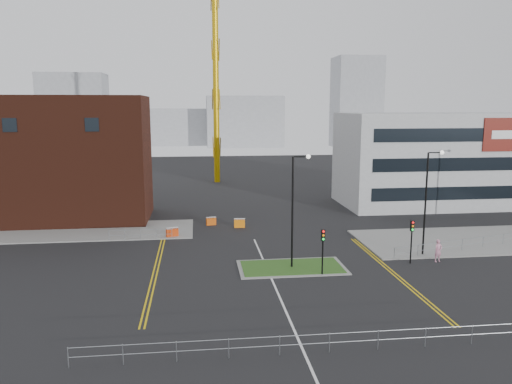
# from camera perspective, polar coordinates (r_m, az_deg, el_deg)

# --- Properties ---
(ground) EXTENTS (200.00, 200.00, 0.00)m
(ground) POSITION_cam_1_polar(r_m,az_deg,el_deg) (33.06, 3.29, -13.15)
(ground) COLOR black
(ground) RESTS_ON ground
(pavement_left) EXTENTS (28.00, 8.00, 0.12)m
(pavement_left) POSITION_cam_1_polar(r_m,az_deg,el_deg) (55.46, -21.90, -4.29)
(pavement_left) COLOR slate
(pavement_left) RESTS_ON ground
(pavement_right) EXTENTS (24.00, 10.00, 0.12)m
(pavement_right) POSITION_cam_1_polar(r_m,az_deg,el_deg) (53.38, 24.47, -5.00)
(pavement_right) COLOR slate
(pavement_right) RESTS_ON ground
(island_kerb) EXTENTS (8.60, 4.60, 0.08)m
(island_kerb) POSITION_cam_1_polar(r_m,az_deg,el_deg) (40.76, 4.10, -8.59)
(island_kerb) COLOR slate
(island_kerb) RESTS_ON ground
(grass_island) EXTENTS (8.00, 4.00, 0.12)m
(grass_island) POSITION_cam_1_polar(r_m,az_deg,el_deg) (40.75, 4.10, -8.57)
(grass_island) COLOR #244C19
(grass_island) RESTS_ON ground
(brick_building) EXTENTS (24.20, 10.07, 14.24)m
(brick_building) POSITION_cam_1_polar(r_m,az_deg,el_deg) (60.85, -23.57, 3.29)
(brick_building) COLOR #411B10
(brick_building) RESTS_ON ground
(office_block) EXTENTS (25.00, 12.20, 12.00)m
(office_block) POSITION_cam_1_polar(r_m,az_deg,el_deg) (69.80, 20.04, 3.56)
(office_block) COLOR #A0A2A4
(office_block) RESTS_ON ground
(tower_crane) EXTENTS (52.98, 3.87, 38.84)m
(tower_crane) POSITION_cam_1_polar(r_m,az_deg,el_deg) (86.26, -0.67, 19.07)
(tower_crane) COLOR #C5960B
(tower_crane) RESTS_ON ground
(streetlamp_island) EXTENTS (1.46, 0.36, 9.18)m
(streetlamp_island) POSITION_cam_1_polar(r_m,az_deg,el_deg) (39.44, 4.51, -1.15)
(streetlamp_island) COLOR black
(streetlamp_island) RESTS_ON ground
(streetlamp_right_near) EXTENTS (1.46, 0.36, 9.18)m
(streetlamp_right_near) POSITION_cam_1_polar(r_m,az_deg,el_deg) (45.16, 19.10, -0.27)
(streetlamp_right_near) COLOR black
(streetlamp_right_near) RESTS_ON ground
(traffic_light_island) EXTENTS (0.28, 0.33, 3.65)m
(traffic_light_island) POSITION_cam_1_polar(r_m,az_deg,el_deg) (38.56, 7.65, -5.80)
(traffic_light_island) COLOR black
(traffic_light_island) RESTS_ON ground
(traffic_light_right) EXTENTS (0.28, 0.33, 3.65)m
(traffic_light_right) POSITION_cam_1_polar(r_m,az_deg,el_deg) (43.01, 17.39, -4.53)
(traffic_light_right) COLOR black
(traffic_light_right) RESTS_ON ground
(railing_front) EXTENTS (24.05, 0.05, 1.10)m
(railing_front) POSITION_cam_1_polar(r_m,az_deg,el_deg) (27.39, 5.60, -16.47)
(railing_front) COLOR gray
(railing_front) RESTS_ON ground
(railing_left) EXTENTS (6.05, 0.05, 1.10)m
(railing_left) POSITION_cam_1_polar(r_m,az_deg,el_deg) (49.78, -13.06, -4.57)
(railing_left) COLOR gray
(railing_left) RESTS_ON ground
(railing_right) EXTENTS (19.05, 5.05, 1.10)m
(railing_right) POSITION_cam_1_polar(r_m,az_deg,el_deg) (50.38, 24.53, -5.00)
(railing_right) COLOR gray
(railing_right) RESTS_ON ground
(centre_line) EXTENTS (0.15, 30.00, 0.01)m
(centre_line) POSITION_cam_1_polar(r_m,az_deg,el_deg) (34.88, 2.70, -11.88)
(centre_line) COLOR silver
(centre_line) RESTS_ON ground
(yellow_left_a) EXTENTS (0.12, 24.00, 0.01)m
(yellow_left_a) POSITION_cam_1_polar(r_m,az_deg,el_deg) (42.13, -11.45, -8.20)
(yellow_left_a) COLOR gold
(yellow_left_a) RESTS_ON ground
(yellow_left_b) EXTENTS (0.12, 24.00, 0.01)m
(yellow_left_b) POSITION_cam_1_polar(r_m,az_deg,el_deg) (42.10, -11.04, -8.20)
(yellow_left_b) COLOR gold
(yellow_left_b) RESTS_ON ground
(yellow_right_a) EXTENTS (0.12, 20.00, 0.01)m
(yellow_right_a) POSITION_cam_1_polar(r_m,az_deg,el_deg) (41.01, 15.12, -8.85)
(yellow_right_a) COLOR gold
(yellow_right_a) RESTS_ON ground
(yellow_right_b) EXTENTS (0.12, 20.00, 0.01)m
(yellow_right_b) POSITION_cam_1_polar(r_m,az_deg,el_deg) (41.12, 15.51, -8.82)
(yellow_right_b) COLOR gold
(yellow_right_b) RESTS_ON ground
(skyline_a) EXTENTS (18.00, 12.00, 22.00)m
(skyline_a) POSITION_cam_1_polar(r_m,az_deg,el_deg) (153.89, -20.03, 8.52)
(skyline_a) COLOR gray
(skyline_a) RESTS_ON ground
(skyline_b) EXTENTS (24.00, 12.00, 16.00)m
(skyline_b) POSITION_cam_1_polar(r_m,az_deg,el_deg) (160.77, -1.33, 8.06)
(skyline_b) COLOR gray
(skyline_b) RESTS_ON ground
(skyline_c) EXTENTS (14.00, 12.00, 28.00)m
(skyline_c) POSITION_cam_1_polar(r_m,az_deg,el_deg) (162.96, 11.38, 10.01)
(skyline_c) COLOR gray
(skyline_c) RESTS_ON ground
(skyline_d) EXTENTS (30.00, 12.00, 12.00)m
(skyline_d) POSITION_cam_1_polar(r_m,az_deg,el_deg) (170.11, -7.75, 7.40)
(skyline_d) COLOR gray
(skyline_d) RESTS_ON ground
(pedestrian) EXTENTS (0.78, 0.60, 1.91)m
(pedestrian) POSITION_cam_1_polar(r_m,az_deg,el_deg) (44.65, 20.11, -6.31)
(pedestrian) COLOR pink
(pedestrian) RESTS_ON ground
(barrier_left) EXTENTS (1.25, 0.78, 1.00)m
(barrier_left) POSITION_cam_1_polar(r_m,az_deg,el_deg) (50.27, -9.56, -4.55)
(barrier_left) COLOR #C3350A
(barrier_left) RESTS_ON ground
(barrier_mid) EXTENTS (1.11, 0.56, 0.89)m
(barrier_mid) POSITION_cam_1_polar(r_m,az_deg,el_deg) (54.90, -5.15, -3.29)
(barrier_mid) COLOR #CC4E0B
(barrier_mid) RESTS_ON ground
(barrier_right) EXTENTS (1.19, 0.50, 0.97)m
(barrier_right) POSITION_cam_1_polar(r_m,az_deg,el_deg) (53.63, -1.89, -3.52)
(barrier_right) COLOR orange
(barrier_right) RESTS_ON ground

